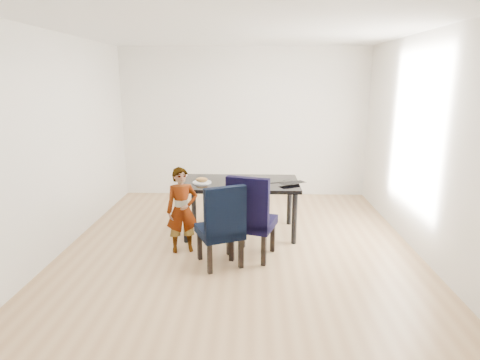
{
  "coord_description": "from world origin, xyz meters",
  "views": [
    {
      "loc": [
        0.16,
        -4.89,
        2.13
      ],
      "look_at": [
        0.0,
        0.2,
        0.85
      ],
      "focal_mm": 30.0,
      "sensor_mm": 36.0,
      "label": 1
    }
  ],
  "objects_px": {
    "chair_left": "(219,224)",
    "laptop": "(290,183)",
    "chair_right": "(253,216)",
    "plate": "(202,182)",
    "dining_table": "(241,207)",
    "child": "(182,210)"
  },
  "relations": [
    {
      "from": "chair_left",
      "to": "laptop",
      "type": "relative_size",
      "value": 2.74
    },
    {
      "from": "chair_left",
      "to": "laptop",
      "type": "distance_m",
      "value": 1.31
    },
    {
      "from": "chair_left",
      "to": "chair_right",
      "type": "height_order",
      "value": "chair_right"
    },
    {
      "from": "chair_left",
      "to": "plate",
      "type": "distance_m",
      "value": 1.01
    },
    {
      "from": "chair_right",
      "to": "laptop",
      "type": "distance_m",
      "value": 0.89
    },
    {
      "from": "chair_left",
      "to": "laptop",
      "type": "bearing_deg",
      "value": 21.77
    },
    {
      "from": "dining_table",
      "to": "laptop",
      "type": "bearing_deg",
      "value": -7.27
    },
    {
      "from": "dining_table",
      "to": "plate",
      "type": "xyz_separation_m",
      "value": [
        -0.53,
        -0.08,
        0.38
      ]
    },
    {
      "from": "chair_left",
      "to": "chair_right",
      "type": "bearing_deg",
      "value": 6.09
    },
    {
      "from": "dining_table",
      "to": "child",
      "type": "xyz_separation_m",
      "value": [
        -0.71,
        -0.65,
        0.17
      ]
    },
    {
      "from": "dining_table",
      "to": "plate",
      "type": "height_order",
      "value": "plate"
    },
    {
      "from": "child",
      "to": "plate",
      "type": "bearing_deg",
      "value": 55.89
    },
    {
      "from": "child",
      "to": "laptop",
      "type": "relative_size",
      "value": 2.99
    },
    {
      "from": "child",
      "to": "plate",
      "type": "distance_m",
      "value": 0.64
    },
    {
      "from": "chair_right",
      "to": "dining_table",
      "type": "bearing_deg",
      "value": 119.45
    },
    {
      "from": "child",
      "to": "plate",
      "type": "height_order",
      "value": "child"
    },
    {
      "from": "chair_right",
      "to": "chair_left",
      "type": "bearing_deg",
      "value": -132.99
    },
    {
      "from": "child",
      "to": "laptop",
      "type": "xyz_separation_m",
      "value": [
        1.39,
        0.56,
        0.22
      ]
    },
    {
      "from": "chair_right",
      "to": "child",
      "type": "bearing_deg",
      "value": -171.27
    },
    {
      "from": "dining_table",
      "to": "chair_right",
      "type": "relative_size",
      "value": 1.52
    },
    {
      "from": "chair_right",
      "to": "child",
      "type": "xyz_separation_m",
      "value": [
        -0.88,
        0.13,
        0.02
      ]
    },
    {
      "from": "chair_left",
      "to": "child",
      "type": "bearing_deg",
      "value": 120.72
    }
  ]
}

